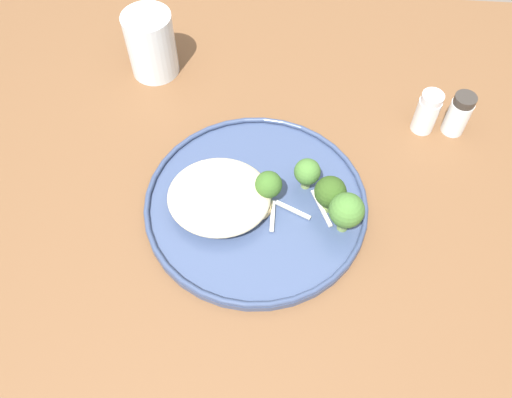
# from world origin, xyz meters

# --- Properties ---
(ground) EXTENTS (6.00, 6.00, 0.00)m
(ground) POSITION_xyz_m (0.00, 0.00, 0.00)
(ground) COLOR #665B51
(wooden_dining_table) EXTENTS (1.40, 1.00, 0.74)m
(wooden_dining_table) POSITION_xyz_m (0.00, 0.00, 0.66)
(wooden_dining_table) COLOR brown
(wooden_dining_table) RESTS_ON ground
(dinner_plate) EXTENTS (0.29, 0.29, 0.02)m
(dinner_plate) POSITION_xyz_m (0.02, 0.04, 0.75)
(dinner_plate) COLOR #38476B
(dinner_plate) RESTS_ON wooden_dining_table
(noodle_bed) EXTENTS (0.13, 0.12, 0.04)m
(noodle_bed) POSITION_xyz_m (-0.03, 0.03, 0.77)
(noodle_bed) COLOR beige
(noodle_bed) RESTS_ON dinner_plate
(seared_scallop_front_small) EXTENTS (0.03, 0.03, 0.01)m
(seared_scallop_front_small) POSITION_xyz_m (0.02, 0.02, 0.76)
(seared_scallop_front_small) COLOR #DBB77A
(seared_scallop_front_small) RESTS_ON dinner_plate
(seared_scallop_tilted_round) EXTENTS (0.03, 0.03, 0.02)m
(seared_scallop_tilted_round) POSITION_xyz_m (-0.03, 0.03, 0.76)
(seared_scallop_tilted_round) COLOR beige
(seared_scallop_tilted_round) RESTS_ON dinner_plate
(seared_scallop_on_noodles) EXTENTS (0.03, 0.03, 0.01)m
(seared_scallop_on_noodles) POSITION_xyz_m (-0.00, 0.04, 0.76)
(seared_scallop_on_noodles) COLOR #E5C689
(seared_scallop_on_noodles) RESTS_ON dinner_plate
(seared_scallop_tiny_bay) EXTENTS (0.02, 0.02, 0.01)m
(seared_scallop_tiny_bay) POSITION_xyz_m (-0.04, 0.00, 0.76)
(seared_scallop_tiny_bay) COLOR #E5C689
(seared_scallop_tiny_bay) RESTS_ON dinner_plate
(seared_scallop_left_edge) EXTENTS (0.02, 0.02, 0.01)m
(seared_scallop_left_edge) POSITION_xyz_m (0.01, 0.04, 0.76)
(seared_scallop_left_edge) COLOR #DBB77A
(seared_scallop_left_edge) RESTS_ON dinner_plate
(seared_scallop_right_edge) EXTENTS (0.03, 0.03, 0.02)m
(seared_scallop_right_edge) POSITION_xyz_m (-0.07, 0.03, 0.76)
(seared_scallop_right_edge) COLOR #E5C689
(seared_scallop_right_edge) RESTS_ON dinner_plate
(broccoli_floret_small_sprig) EXTENTS (0.04, 0.04, 0.06)m
(broccoli_floret_small_sprig) POSITION_xyz_m (0.11, 0.04, 0.79)
(broccoli_floret_small_sprig) COLOR #7A994C
(broccoli_floret_small_sprig) RESTS_ON dinner_plate
(broccoli_floret_right_tilted) EXTENTS (0.03, 0.03, 0.06)m
(broccoli_floret_right_tilted) POSITION_xyz_m (0.04, 0.04, 0.79)
(broccoli_floret_right_tilted) COLOR #7A994C
(broccoli_floret_right_tilted) RESTS_ON dinner_plate
(broccoli_floret_rear_charred) EXTENTS (0.03, 0.03, 0.05)m
(broccoli_floret_rear_charred) POSITION_xyz_m (0.08, 0.07, 0.78)
(broccoli_floret_rear_charred) COLOR #89A356
(broccoli_floret_rear_charred) RESTS_ON dinner_plate
(broccoli_floret_near_rim) EXTENTS (0.04, 0.04, 0.06)m
(broccoli_floret_near_rim) POSITION_xyz_m (0.13, 0.01, 0.79)
(broccoli_floret_near_rim) COLOR #7A994C
(broccoli_floret_near_rim) RESTS_ON dinner_plate
(onion_sliver_pale_crescent) EXTENTS (0.05, 0.03, 0.00)m
(onion_sliver_pale_crescent) POSITION_xyz_m (0.07, 0.03, 0.75)
(onion_sliver_pale_crescent) COLOR silver
(onion_sliver_pale_crescent) RESTS_ON dinner_plate
(onion_sliver_curled_piece) EXTENTS (0.03, 0.05, 0.00)m
(onion_sliver_curled_piece) POSITION_xyz_m (0.11, 0.03, 0.75)
(onion_sliver_curled_piece) COLOR silver
(onion_sliver_curled_piece) RESTS_ON dinner_plate
(onion_sliver_short_strip) EXTENTS (0.01, 0.04, 0.00)m
(onion_sliver_short_strip) POSITION_xyz_m (0.12, 0.04, 0.75)
(onion_sliver_short_strip) COLOR silver
(onion_sliver_short_strip) RESTS_ON dinner_plate
(onion_sliver_long_sliver) EXTENTS (0.01, 0.05, 0.00)m
(onion_sliver_long_sliver) POSITION_xyz_m (0.04, 0.01, 0.75)
(onion_sliver_long_sliver) COLOR silver
(onion_sliver_long_sliver) RESTS_ON dinner_plate
(water_glass) EXTENTS (0.07, 0.07, 0.10)m
(water_glass) POSITION_xyz_m (-0.16, 0.28, 0.78)
(water_glass) COLOR silver
(water_glass) RESTS_ON wooden_dining_table
(salt_shaker) EXTENTS (0.03, 0.03, 0.07)m
(salt_shaker) POSITION_xyz_m (0.25, 0.19, 0.77)
(salt_shaker) COLOR white
(salt_shaker) RESTS_ON wooden_dining_table
(pepper_shaker) EXTENTS (0.03, 0.03, 0.07)m
(pepper_shaker) POSITION_xyz_m (0.29, 0.19, 0.77)
(pepper_shaker) COLOR white
(pepper_shaker) RESTS_ON wooden_dining_table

